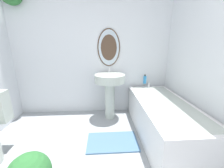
{
  "coord_description": "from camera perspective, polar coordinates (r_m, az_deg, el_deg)",
  "views": [
    {
      "loc": [
        0.19,
        -0.26,
        1.3
      ],
      "look_at": [
        0.3,
        1.45,
        0.82
      ],
      "focal_mm": 22.0,
      "sensor_mm": 36.0,
      "label": 1
    }
  ],
  "objects": [
    {
      "name": "wall_back",
      "position": [
        2.64,
        -9.98,
        14.73
      ],
      "size": [
        2.98,
        0.32,
        2.4
      ],
      "color": "silver",
      "rests_on": "ground_plane"
    },
    {
      "name": "bath_mat",
      "position": [
        2.07,
        0.18,
        -22.86
      ],
      "size": [
        0.69,
        0.42,
        0.02
      ],
      "color": "#4C7093",
      "rests_on": "ground_plane"
    },
    {
      "name": "bathtub",
      "position": [
        2.21,
        20.36,
        -13.0
      ],
      "size": [
        0.71,
        1.6,
        0.6
      ],
      "color": "silver",
      "rests_on": "ground_plane"
    },
    {
      "name": "pedestal_sink",
      "position": [
        2.4,
        -0.94,
        -0.93
      ],
      "size": [
        0.52,
        0.52,
        0.92
      ],
      "color": "#B2BCB2",
      "rests_on": "ground_plane"
    },
    {
      "name": "shampoo_bottle",
      "position": [
        2.68,
        13.49,
        1.82
      ],
      "size": [
        0.06,
        0.06,
        0.17
      ],
      "color": "#2D84C6",
      "rests_on": "bathtub"
    },
    {
      "name": "wall_right",
      "position": [
        1.92,
        38.42,
        9.47
      ],
      "size": [
        0.06,
        2.46,
        2.4
      ],
      "color": "silver",
      "rests_on": "ground_plane"
    }
  ]
}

